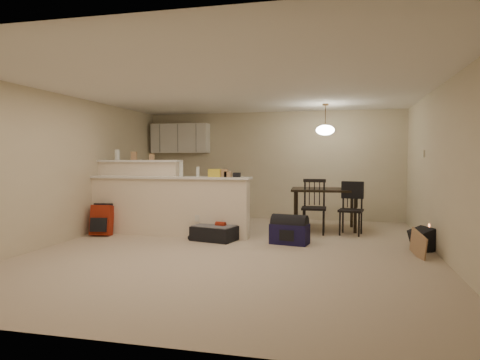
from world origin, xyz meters
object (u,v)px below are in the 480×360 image
(pendant_lamp, at_px, (325,130))
(navy_duffel, at_px, (290,234))
(dining_table, at_px, (325,194))
(dining_chair_far, at_px, (351,209))
(black_daypack, at_px, (424,240))
(suitcase, at_px, (214,233))
(red_backpack, at_px, (102,220))
(dining_chair_near, at_px, (314,207))

(pendant_lamp, height_order, navy_duffel, pendant_lamp)
(dining_table, distance_m, navy_duffel, 1.78)
(dining_chair_far, height_order, black_daypack, dining_chair_far)
(suitcase, relative_size, navy_duffel, 1.18)
(dining_table, bearing_deg, pendant_lamp, 59.54)
(red_backpack, relative_size, black_daypack, 1.48)
(navy_duffel, bearing_deg, dining_table, 82.68)
(dining_table, distance_m, red_backpack, 4.32)
(red_backpack, distance_m, navy_duffel, 3.47)
(dining_chair_near, height_order, navy_duffel, dining_chair_near)
(navy_duffel, bearing_deg, pendant_lamp, 82.68)
(suitcase, relative_size, black_daypack, 1.96)
(dining_table, distance_m, suitcase, 2.50)
(black_daypack, bearing_deg, dining_table, 19.47)
(dining_table, height_order, dining_chair_far, dining_chair_far)
(dining_chair_far, xyz_separation_m, red_backpack, (-4.48, -1.11, -0.21))
(dining_chair_near, relative_size, navy_duffel, 1.66)
(navy_duffel, bearing_deg, red_backpack, -169.76)
(dining_chair_far, xyz_separation_m, black_daypack, (1.07, -1.10, -0.32))
(pendant_lamp, xyz_separation_m, dining_chair_far, (0.50, -0.51, -1.51))
(navy_duffel, xyz_separation_m, black_daypack, (2.08, 0.00, -0.00))
(pendant_lamp, bearing_deg, navy_duffel, -107.42)
(suitcase, relative_size, red_backpack, 1.32)
(dining_chair_near, height_order, suitcase, dining_chair_near)
(navy_duffel, bearing_deg, suitcase, -169.90)
(dining_chair_near, height_order, red_backpack, dining_chair_near)
(suitcase, height_order, black_daypack, black_daypack)
(dining_chair_far, distance_m, suitcase, 2.59)
(pendant_lamp, bearing_deg, red_backpack, -157.78)
(dining_chair_near, xyz_separation_m, navy_duffel, (-0.33, -1.06, -0.34))
(dining_table, height_order, suitcase, dining_table)
(dining_chair_far, height_order, navy_duffel, dining_chair_far)
(pendant_lamp, distance_m, dining_chair_far, 1.67)
(dining_chair_far, xyz_separation_m, navy_duffel, (-1.01, -1.10, -0.31))
(suitcase, height_order, red_backpack, red_backpack)
(black_daypack, bearing_deg, navy_duffel, 65.23)
(navy_duffel, distance_m, black_daypack, 2.08)
(black_daypack, bearing_deg, dining_chair_near, 34.02)
(pendant_lamp, bearing_deg, dining_chair_near, -107.48)
(dining_chair_near, distance_m, dining_chair_far, 0.68)
(dining_chair_near, bearing_deg, dining_chair_far, 2.85)
(dining_chair_far, xyz_separation_m, suitcase, (-2.31, -1.10, -0.36))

